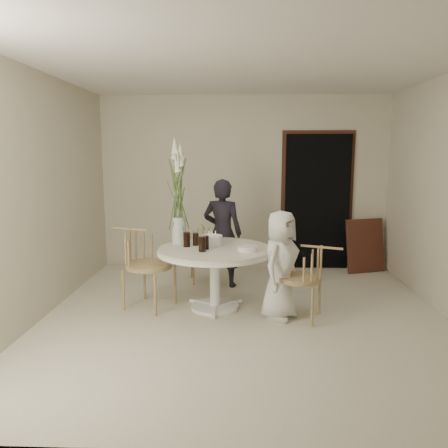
{
  "coord_description": "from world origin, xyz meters",
  "views": [
    {
      "loc": [
        -0.07,
        -4.67,
        1.81
      ],
      "look_at": [
        -0.25,
        0.3,
        1.0
      ],
      "focal_mm": 35.0,
      "sensor_mm": 36.0,
      "label": 1
    }
  ],
  "objects_px": {
    "chair_far": "(204,245)",
    "flower_vase": "(178,194)",
    "chair_right": "(310,271)",
    "boy": "(281,265)",
    "girl": "(222,233)",
    "chair_left": "(139,256)",
    "table": "(215,257)",
    "birthday_cake": "(212,240)"
  },
  "relations": [
    {
      "from": "chair_far",
      "to": "flower_vase",
      "type": "xyz_separation_m",
      "value": [
        -0.22,
        -0.97,
        0.83
      ]
    },
    {
      "from": "chair_right",
      "to": "boy",
      "type": "height_order",
      "value": "boy"
    },
    {
      "from": "girl",
      "to": "boy",
      "type": "relative_size",
      "value": 1.23
    },
    {
      "from": "chair_left",
      "to": "boy",
      "type": "height_order",
      "value": "boy"
    },
    {
      "from": "table",
      "to": "boy",
      "type": "xyz_separation_m",
      "value": [
        0.74,
        -0.26,
        -0.02
      ]
    },
    {
      "from": "girl",
      "to": "birthday_cake",
      "type": "distance_m",
      "value": 0.77
    },
    {
      "from": "table",
      "to": "chair_right",
      "type": "xyz_separation_m",
      "value": [
        1.05,
        -0.32,
        -0.07
      ]
    },
    {
      "from": "table",
      "to": "flower_vase",
      "type": "bearing_deg",
      "value": 151.63
    },
    {
      "from": "birthday_cake",
      "to": "flower_vase",
      "type": "xyz_separation_m",
      "value": [
        -0.41,
        0.09,
        0.54
      ]
    },
    {
      "from": "chair_left",
      "to": "girl",
      "type": "distance_m",
      "value": 1.28
    },
    {
      "from": "girl",
      "to": "table",
      "type": "bearing_deg",
      "value": 100.93
    },
    {
      "from": "chair_right",
      "to": "chair_left",
      "type": "xyz_separation_m",
      "value": [
        -1.95,
        0.38,
        0.07
      ]
    },
    {
      "from": "girl",
      "to": "birthday_cake",
      "type": "bearing_deg",
      "value": 97.08
    },
    {
      "from": "table",
      "to": "girl",
      "type": "height_order",
      "value": "girl"
    },
    {
      "from": "chair_far",
      "to": "girl",
      "type": "height_order",
      "value": "girl"
    },
    {
      "from": "chair_far",
      "to": "chair_left",
      "type": "distance_m",
      "value": 1.34
    },
    {
      "from": "chair_left",
      "to": "girl",
      "type": "xyz_separation_m",
      "value": [
        0.95,
        0.85,
        0.12
      ]
    },
    {
      "from": "chair_far",
      "to": "chair_right",
      "type": "height_order",
      "value": "chair_right"
    },
    {
      "from": "chair_far",
      "to": "birthday_cake",
      "type": "bearing_deg",
      "value": -90.72
    },
    {
      "from": "chair_far",
      "to": "chair_right",
      "type": "xyz_separation_m",
      "value": [
        1.27,
        -1.52,
        0.05
      ]
    },
    {
      "from": "table",
      "to": "flower_vase",
      "type": "relative_size",
      "value": 1.05
    },
    {
      "from": "birthday_cake",
      "to": "flower_vase",
      "type": "bearing_deg",
      "value": 167.55
    },
    {
      "from": "boy",
      "to": "table",
      "type": "bearing_deg",
      "value": 102.33
    },
    {
      "from": "flower_vase",
      "to": "girl",
      "type": "bearing_deg",
      "value": 53.22
    },
    {
      "from": "flower_vase",
      "to": "chair_left",
      "type": "bearing_deg",
      "value": -157.93
    },
    {
      "from": "chair_far",
      "to": "flower_vase",
      "type": "bearing_deg",
      "value": -113.6
    },
    {
      "from": "table",
      "to": "boy",
      "type": "height_order",
      "value": "boy"
    },
    {
      "from": "girl",
      "to": "chair_far",
      "type": "bearing_deg",
      "value": -32.74
    },
    {
      "from": "girl",
      "to": "birthday_cake",
      "type": "xyz_separation_m",
      "value": [
        -0.09,
        -0.76,
        0.05
      ]
    },
    {
      "from": "boy",
      "to": "flower_vase",
      "type": "relative_size",
      "value": 0.94
    },
    {
      "from": "chair_right",
      "to": "birthday_cake",
      "type": "distance_m",
      "value": 1.21
    },
    {
      "from": "chair_right",
      "to": "chair_far",
      "type": "bearing_deg",
      "value": -118.78
    },
    {
      "from": "chair_far",
      "to": "boy",
      "type": "xyz_separation_m",
      "value": [
        0.96,
        -1.47,
        0.1
      ]
    },
    {
      "from": "boy",
      "to": "flower_vase",
      "type": "xyz_separation_m",
      "value": [
        -1.18,
        0.5,
        0.73
      ]
    },
    {
      "from": "table",
      "to": "girl",
      "type": "distance_m",
      "value": 0.92
    },
    {
      "from": "chair_left",
      "to": "boy",
      "type": "relative_size",
      "value": 0.79
    },
    {
      "from": "chair_far",
      "to": "flower_vase",
      "type": "relative_size",
      "value": 0.61
    },
    {
      "from": "chair_left",
      "to": "birthday_cake",
      "type": "height_order",
      "value": "chair_left"
    },
    {
      "from": "chair_far",
      "to": "chair_left",
      "type": "xyz_separation_m",
      "value": [
        -0.67,
        -1.15,
        0.11
      ]
    },
    {
      "from": "girl",
      "to": "chair_left",
      "type": "bearing_deg",
      "value": 56.04
    },
    {
      "from": "chair_far",
      "to": "girl",
      "type": "relative_size",
      "value": 0.52
    },
    {
      "from": "boy",
      "to": "birthday_cake",
      "type": "bearing_deg",
      "value": 93.82
    }
  ]
}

